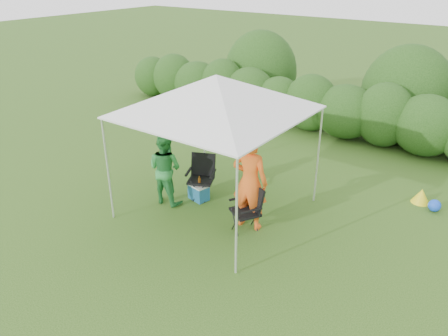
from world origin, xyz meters
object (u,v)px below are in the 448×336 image
Objects in this scene: chair_right at (249,206)px; chair_left at (202,173)px; woman at (165,168)px; man at (250,182)px; cooler at (199,192)px; canopy at (216,94)px.

chair_right is 1.67m from chair_left.
chair_right is at bearing 178.12° from woman.
chair_left is 0.49× the size of man.
chair_left is at bearing 117.06° from cooler.
chair_left is at bearing -169.24° from chair_right.
man is at bearing 1.70° from cooler.
canopy is 1.76m from man.
woman is at bearing -125.14° from cooler.
cooler is (-1.46, 0.26, -0.78)m from man.
canopy is 2.03m from woman.
man reaches higher than cooler.
canopy is 3.27× the size of chair_left.
chair_right is 0.46m from man.
chair_left reaches higher than cooler.
chair_right is at bearing -43.04° from chair_left.
cooler is (-0.57, 0.10, -2.28)m from canopy.
man reaches higher than chair_left.
canopy is 3.41× the size of chair_right.
woman is at bearing -160.78° from canopy.
chair_left is 1.63m from man.
chair_left is at bearing -25.19° from man.
cooler is at bearing -98.79° from chair_left.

